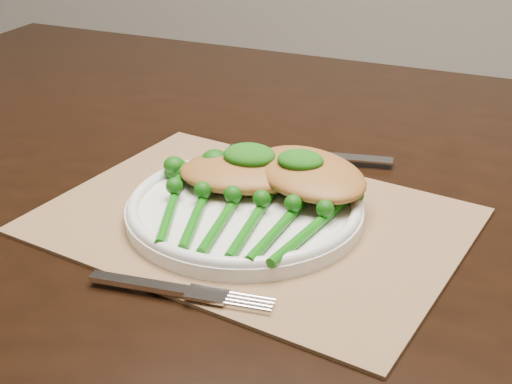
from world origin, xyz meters
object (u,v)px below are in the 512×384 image
(dinner_plate, at_px, (245,208))
(chicken_fillet_left, at_px, (248,171))
(placemat, at_px, (252,221))
(broccolini_bundle, at_px, (240,216))

(dinner_plate, height_order, chicken_fillet_left, chicken_fillet_left)
(placemat, relative_size, dinner_plate, 1.70)
(broccolini_bundle, bearing_deg, dinner_plate, 101.88)
(placemat, xyz_separation_m, broccolini_bundle, (-0.00, -0.03, 0.02))
(placemat, height_order, chicken_fillet_left, chicken_fillet_left)
(dinner_plate, xyz_separation_m, broccolini_bundle, (0.01, -0.03, 0.01))
(placemat, relative_size, broccolini_bundle, 2.18)
(placemat, distance_m, dinner_plate, 0.02)
(chicken_fillet_left, xyz_separation_m, broccolini_bundle, (0.02, -0.08, -0.01))
(dinner_plate, height_order, broccolini_bundle, broccolini_bundle)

